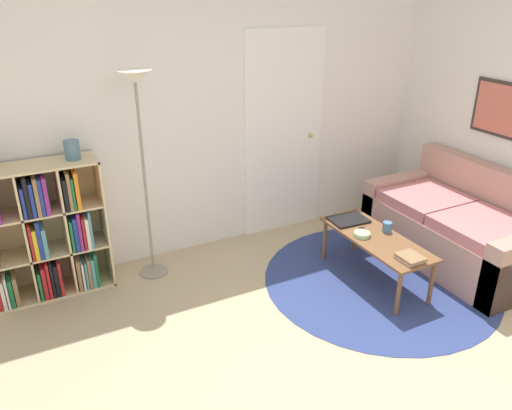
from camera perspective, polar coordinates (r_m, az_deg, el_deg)
The scene contains 14 objects.
ground_plane at distance 3.41m, azimuth 12.87°, elevation -21.28°, with size 14.00×14.00×0.00m, color tan.
wall_back at distance 4.65m, azimuth -4.69°, elevation 10.30°, with size 7.59×0.11×2.60m.
wall_right at distance 5.09m, azimuth 26.29°, elevation 9.28°, with size 0.08×5.41×2.60m.
rug at distance 4.56m, azimuth 13.89°, elevation -8.25°, with size 2.01×2.01×0.01m.
bookshelf at distance 4.37m, azimuth -23.15°, elevation -3.00°, with size 0.94×0.34×1.12m.
floor_lamp at distance 4.07m, azimuth -13.33°, elevation 10.36°, with size 0.27×0.27×1.79m.
couch at distance 5.02m, azimuth 22.33°, elevation -2.51°, with size 0.89×1.63×0.86m.
coffee_table at distance 4.38m, azimuth 13.55°, elevation -4.11°, with size 0.43×1.08×0.42m.
laptop at distance 4.59m, azimuth 10.51°, elevation -1.66°, with size 0.34×0.27×0.02m.
bowl at distance 4.34m, azimuth 12.02°, elevation -3.30°, with size 0.14×0.14×0.04m.
book_stack_on_table at distance 4.07m, azimuth 17.18°, elevation -5.76°, with size 0.17×0.21×0.04m.
cup at distance 4.45m, azimuth 14.76°, elevation -2.45°, with size 0.08×0.08×0.09m.
remote at distance 4.39m, azimuth 12.32°, elevation -3.11°, with size 0.10×0.18×0.02m.
vase_on_shelf at distance 4.16m, azimuth -20.27°, elevation 5.92°, with size 0.12×0.12×0.15m.
Camera 1 is at (-1.68, -1.74, 2.39)m, focal length 35.00 mm.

